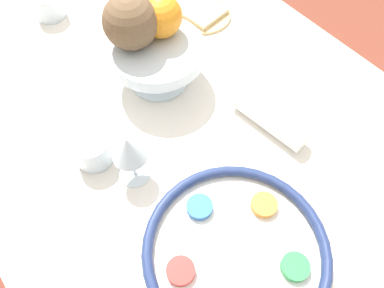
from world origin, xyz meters
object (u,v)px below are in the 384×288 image
(seder_plate, at_px, (236,251))
(napkin_roll, at_px, (270,120))
(coconut, at_px, (130,22))
(cup_mid, at_px, (48,5))
(wine_glass, at_px, (129,150))
(orange_fruit, at_px, (161,16))
(fruit_stand, at_px, (157,55))
(bread_plate, at_px, (202,13))
(cup_near, at_px, (93,149))

(seder_plate, bearing_deg, napkin_roll, -55.90)
(coconut, relative_size, napkin_roll, 0.64)
(cup_mid, bearing_deg, seder_plate, 177.32)
(seder_plate, height_order, wine_glass, wine_glass)
(seder_plate, distance_m, napkin_roll, 0.29)
(seder_plate, relative_size, orange_fruit, 3.64)
(fruit_stand, relative_size, bread_plate, 1.37)
(seder_plate, height_order, cup_mid, cup_mid)
(seder_plate, distance_m, orange_fruit, 0.49)
(wine_glass, bearing_deg, cup_mid, -9.32)
(wine_glass, bearing_deg, napkin_roll, -105.42)
(wine_glass, xyz_separation_m, coconut, (0.21, -0.15, 0.07))
(seder_plate, xyz_separation_m, cup_mid, (0.79, -0.04, 0.02))
(fruit_stand, bearing_deg, cup_near, 112.21)
(seder_plate, relative_size, cup_near, 4.21)
(coconut, bearing_deg, fruit_stand, -139.23)
(napkin_roll, bearing_deg, cup_mid, 18.06)
(coconut, height_order, cup_mid, coconut)
(wine_glass, relative_size, napkin_roll, 0.71)
(napkin_roll, height_order, cup_mid, cup_mid)
(bread_plate, bearing_deg, coconut, 107.43)
(cup_near, relative_size, cup_mid, 1.00)
(napkin_roll, bearing_deg, orange_fruit, 14.93)
(wine_glass, xyz_separation_m, cup_mid, (0.54, -0.09, -0.06))
(bread_plate, xyz_separation_m, napkin_roll, (-0.37, 0.12, 0.01))
(fruit_stand, bearing_deg, coconut, 40.77)
(bread_plate, distance_m, cup_near, 0.50)
(orange_fruit, xyz_separation_m, cup_mid, (0.34, 0.13, -0.12))
(seder_plate, distance_m, cup_near, 0.34)
(bread_plate, bearing_deg, fruit_stand, 117.55)
(bread_plate, height_order, napkin_roll, napkin_roll)
(napkin_roll, bearing_deg, wine_glass, 74.58)
(seder_plate, height_order, cup_near, cup_near)
(cup_near, bearing_deg, seder_plate, -163.74)
(orange_fruit, distance_m, coconut, 0.07)
(seder_plate, distance_m, coconut, 0.49)
(fruit_stand, xyz_separation_m, cup_near, (-0.09, 0.23, -0.05))
(napkin_roll, distance_m, cup_mid, 0.66)
(seder_plate, bearing_deg, wine_glass, 12.13)
(orange_fruit, distance_m, napkin_roll, 0.32)
(coconut, xyz_separation_m, cup_near, (-0.13, 0.19, -0.13))
(cup_near, bearing_deg, bread_plate, -65.07)
(seder_plate, relative_size, coconut, 2.90)
(coconut, xyz_separation_m, cup_mid, (0.33, 0.06, -0.13))
(seder_plate, distance_m, fruit_stand, 0.44)
(cup_near, bearing_deg, cup_mid, -15.95)
(wine_glass, height_order, fruit_stand, wine_glass)
(wine_glass, height_order, cup_near, wine_glass)
(fruit_stand, distance_m, cup_mid, 0.38)
(cup_near, bearing_deg, napkin_roll, -115.90)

